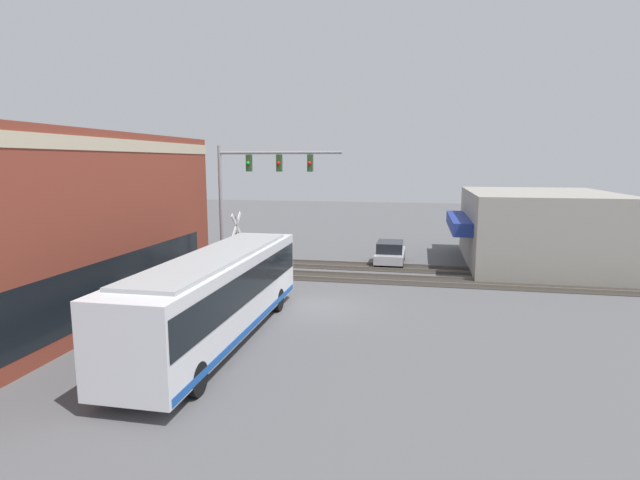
% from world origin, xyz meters
% --- Properties ---
extents(ground_plane, '(120.00, 120.00, 0.00)m').
position_xyz_m(ground_plane, '(0.00, 0.00, 0.00)').
color(ground_plane, '#565659').
extents(brick_building, '(18.57, 8.46, 7.77)m').
position_xyz_m(brick_building, '(-4.27, 11.69, 3.89)').
color(brick_building, brown).
rests_on(brick_building, ground).
extents(shop_building, '(11.48, 9.82, 4.68)m').
position_xyz_m(shop_building, '(12.10, -11.75, 2.35)').
color(shop_building, gray).
rests_on(shop_building, ground).
extents(city_bus, '(12.31, 2.59, 3.25)m').
position_xyz_m(city_bus, '(-4.92, 2.80, 1.80)').
color(city_bus, silver).
rests_on(city_bus, ground).
extents(traffic_signal_gantry, '(0.42, 6.90, 7.44)m').
position_xyz_m(traffic_signal_gantry, '(4.45, 4.48, 5.47)').
color(traffic_signal_gantry, gray).
rests_on(traffic_signal_gantry, ground).
extents(crossing_signal, '(1.41, 1.18, 3.81)m').
position_xyz_m(crossing_signal, '(4.12, 5.46, 2.30)').
color(crossing_signal, gray).
rests_on(crossing_signal, ground).
extents(rail_track_near, '(2.60, 60.00, 0.15)m').
position_xyz_m(rail_track_near, '(6.00, 0.00, 0.03)').
color(rail_track_near, '#332D28').
rests_on(rail_track_near, ground).
extents(rail_track_far, '(2.60, 60.00, 0.15)m').
position_xyz_m(rail_track_far, '(9.20, 0.00, 0.03)').
color(rail_track_far, '#332D28').
rests_on(rail_track_far, ground).
extents(parked_car_silver, '(4.21, 1.82, 1.46)m').
position_xyz_m(parked_car_silver, '(10.53, -2.60, 0.67)').
color(parked_car_silver, '#B7B7BC').
rests_on(parked_car_silver, ground).
extents(pedestrian_at_crossing, '(0.34, 0.34, 1.74)m').
position_xyz_m(pedestrian_at_crossing, '(3.98, 4.16, 0.89)').
color(pedestrian_at_crossing, '#2D3351').
rests_on(pedestrian_at_crossing, ground).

